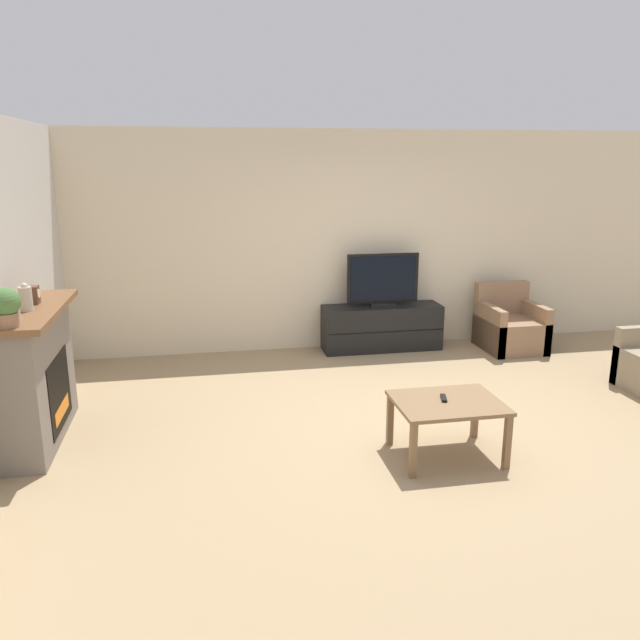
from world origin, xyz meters
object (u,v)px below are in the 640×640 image
(mantel_vase_centre_left, at_px, (26,298))
(coffee_table, at_px, (447,409))
(mantel_clock, at_px, (34,295))
(tv, at_px, (383,281))
(fireplace, at_px, (36,374))
(remote, at_px, (444,398))
(armchair, at_px, (510,328))
(potted_plant, at_px, (6,306))
(mantel_vase_left, at_px, (14,310))
(tv_stand, at_px, (382,327))

(mantel_vase_centre_left, distance_m, coffee_table, 3.48)
(mantel_clock, height_order, tv, mantel_clock)
(fireplace, relative_size, remote, 9.52)
(tv, height_order, remote, tv)
(mantel_clock, relative_size, armchair, 0.18)
(armchair, relative_size, coffee_table, 0.96)
(fireplace, xyz_separation_m, potted_plant, (0.02, -0.63, 0.73))
(mantel_vase_left, distance_m, remote, 3.37)
(mantel_clock, bearing_deg, tv_stand, 27.28)
(potted_plant, height_order, armchair, potted_plant)
(mantel_clock, bearing_deg, armchair, 16.81)
(fireplace, height_order, potted_plant, potted_plant)
(coffee_table, bearing_deg, tv_stand, 83.80)
(mantel_vase_left, relative_size, tv, 0.19)
(tv, xyz_separation_m, coffee_table, (-0.32, -2.94, -0.47))
(tv, bearing_deg, armchair, -9.92)
(armchair, bearing_deg, tv, 170.08)
(mantel_clock, bearing_deg, potted_plant, -90.06)
(tv_stand, bearing_deg, armchair, -9.99)
(fireplace, height_order, mantel_vase_centre_left, mantel_vase_centre_left)
(mantel_clock, relative_size, tv_stand, 0.10)
(mantel_vase_centre_left, distance_m, potted_plant, 0.52)
(fireplace, bearing_deg, mantel_vase_left, -87.82)
(potted_plant, xyz_separation_m, coffee_table, (3.27, -0.32, -0.92))
(tv, bearing_deg, coffee_table, -96.21)
(fireplace, bearing_deg, tv, 28.96)
(tv, distance_m, remote, 2.94)
(tv_stand, bearing_deg, fireplace, -151.01)
(mantel_clock, relative_size, tv, 0.17)
(armchair, height_order, coffee_table, armchair)
(fireplace, distance_m, remote, 3.39)
(mantel_clock, relative_size, potted_plant, 0.51)
(mantel_vase_left, height_order, tv, mantel_vase_left)
(potted_plant, relative_size, coffee_table, 0.35)
(tv_stand, relative_size, tv, 1.64)
(tv_stand, height_order, coffee_table, tv_stand)
(tv_stand, xyz_separation_m, armchair, (1.60, -0.28, -0.01))
(potted_plant, bearing_deg, mantel_clock, 89.94)
(armchair, xyz_separation_m, remote, (-1.94, -2.62, 0.21))
(potted_plant, bearing_deg, mantel_vase_left, 90.00)
(mantel_vase_left, distance_m, tv, 4.35)
(potted_plant, distance_m, armchair, 5.79)
(tv, bearing_deg, mantel_clock, -152.75)
(mantel_vase_left, distance_m, tv_stand, 4.44)
(armchair, bearing_deg, coffee_table, -125.82)
(coffee_table, bearing_deg, fireplace, 163.91)
(mantel_clock, bearing_deg, tv, 27.25)
(fireplace, bearing_deg, coffee_table, -16.09)
(mantel_vase_left, distance_m, mantel_vase_centre_left, 0.33)
(tv_stand, xyz_separation_m, coffee_table, (-0.32, -2.94, 0.13))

